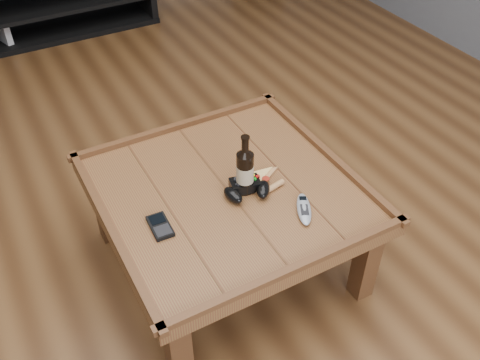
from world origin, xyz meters
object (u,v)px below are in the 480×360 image
remote_control (304,209)px  game_console (4,34)px  coffee_table (227,200)px  beer_bottle (245,170)px  media_console (61,1)px  game_controller (247,189)px  smartphone (160,226)px  pizza_slice (258,180)px

remote_control → game_console: remote_control is taller
coffee_table → beer_bottle: beer_bottle is taller
media_console → game_console: size_ratio=6.15×
beer_bottle → game_controller: 0.08m
beer_bottle → media_console: bearing=91.2°
coffee_table → beer_bottle: bearing=-35.3°
smartphone → pizza_slice: bearing=9.4°
remote_control → game_controller: bearing=154.4°
game_controller → pizza_slice: game_controller is taller
game_controller → smartphone: size_ratio=1.52×
pizza_slice → remote_control: bearing=-86.3°
media_console → beer_bottle: 2.81m
coffee_table → game_console: coffee_table is taller
media_console → remote_control: 3.02m
smartphone → game_console: (-0.16, 2.76, -0.36)m
game_controller → game_console: 2.83m
media_console → smartphone: 2.85m
beer_bottle → game_console: (-0.54, 2.73, -0.45)m
game_controller → remote_control: bearing=-40.6°
coffee_table → game_console: (-0.48, 2.69, -0.29)m
media_console → game_controller: bearing=-88.9°
game_controller → remote_control: (0.14, -0.19, -0.01)m
smartphone → remote_control: 0.55m
game_controller → coffee_table: bearing=144.0°
remote_control → media_console: bearing=121.7°
coffee_table → remote_control: size_ratio=5.70×
beer_bottle → smartphone: 0.39m
game_console → smartphone: bearing=-104.3°
coffee_table → pizza_slice: 0.15m
coffee_table → beer_bottle: size_ratio=3.86×
beer_bottle → smartphone: size_ratio=1.98×
media_console → pizza_slice: bearing=-87.2°
pizza_slice → media_console: bearing=81.2°
coffee_table → game_controller: 0.12m
pizza_slice → beer_bottle: bearing=-175.8°
pizza_slice → smartphone: size_ratio=1.93×
pizza_slice → remote_control: remote_control is taller
game_controller → pizza_slice: (0.08, 0.04, -0.02)m
media_console → smartphone: (-0.32, -2.82, 0.21)m
beer_bottle → remote_control: beer_bottle is taller
pizza_slice → game_controller: bearing=-162.7°
media_console → coffee_table: bearing=-90.0°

